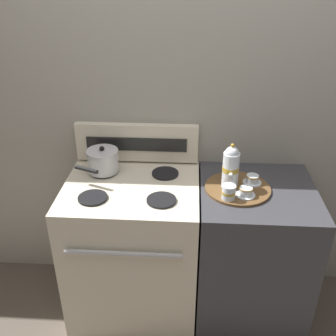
# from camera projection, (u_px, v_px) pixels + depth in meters

# --- Properties ---
(ground_plane) EXTENTS (6.00, 6.00, 0.00)m
(ground_plane) POSITION_uv_depth(u_px,v_px,m) (185.00, 304.00, 2.54)
(ground_plane) COLOR brown
(wall_back) EXTENTS (6.00, 0.05, 2.20)m
(wall_back) POSITION_uv_depth(u_px,v_px,m) (191.00, 126.00, 2.30)
(wall_back) COLOR #9E998E
(wall_back) RESTS_ON ground
(stove) EXTENTS (0.74, 0.65, 0.89)m
(stove) POSITION_uv_depth(u_px,v_px,m) (134.00, 249.00, 2.34)
(stove) COLOR beige
(stove) RESTS_ON ground
(control_panel) EXTENTS (0.72, 0.05, 0.23)m
(control_panel) POSITION_uv_depth(u_px,v_px,m) (137.00, 143.00, 2.32)
(control_panel) COLOR beige
(control_panel) RESTS_ON stove
(side_counter) EXTENTS (0.62, 0.62, 0.88)m
(side_counter) POSITION_uv_depth(u_px,v_px,m) (251.00, 254.00, 2.30)
(side_counter) COLOR #38383D
(side_counter) RESTS_ON ground
(saucepan) EXTENTS (0.22, 0.27, 0.15)m
(saucepan) POSITION_uv_depth(u_px,v_px,m) (102.00, 161.00, 2.22)
(saucepan) COLOR #B7B7BC
(saucepan) RESTS_ON stove
(serving_tray) EXTENTS (0.35, 0.35, 0.01)m
(serving_tray) POSITION_uv_depth(u_px,v_px,m) (237.00, 188.00, 2.09)
(serving_tray) COLOR brown
(serving_tray) RESTS_ON side_counter
(teapot) EXTENTS (0.09, 0.14, 0.25)m
(teapot) POSITION_uv_depth(u_px,v_px,m) (231.00, 167.00, 2.04)
(teapot) COLOR silver
(teapot) RESTS_ON serving_tray
(teacup_left) EXTENTS (0.10, 0.10, 0.05)m
(teacup_left) POSITION_uv_depth(u_px,v_px,m) (246.00, 192.00, 2.01)
(teacup_left) COLOR silver
(teacup_left) RESTS_ON serving_tray
(teacup_right) EXTENTS (0.10, 0.10, 0.05)m
(teacup_right) POSITION_uv_depth(u_px,v_px,m) (252.00, 179.00, 2.12)
(teacup_right) COLOR silver
(teacup_right) RESTS_ON serving_tray
(creamer_jug) EXTENTS (0.07, 0.07, 0.08)m
(creamer_jug) POSITION_uv_depth(u_px,v_px,m) (228.00, 192.00, 1.98)
(creamer_jug) COLOR silver
(creamer_jug) RESTS_ON serving_tray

